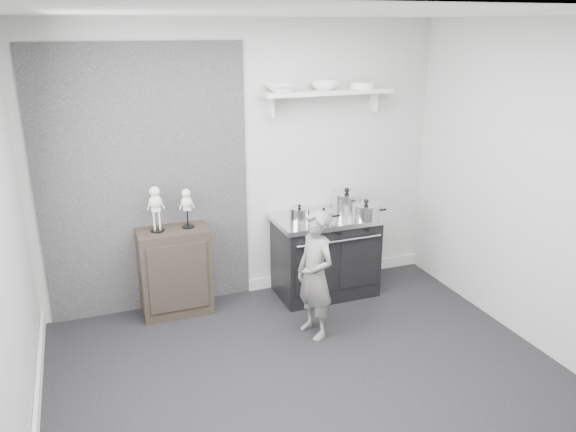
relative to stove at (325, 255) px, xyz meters
name	(u,v)px	position (x,y,z in m)	size (l,w,h in m)	color
ground	(317,389)	(-0.73, -1.48, -0.42)	(4.00, 4.00, 0.00)	black
room_shell	(301,177)	(-0.82, -1.33, 1.22)	(4.02, 3.62, 2.71)	#B6B6B4
wall_shelf	(327,93)	(0.07, 0.20, 1.59)	(1.30, 0.26, 0.24)	silver
stove	(325,255)	(0.00, 0.00, 0.00)	(1.04, 0.65, 0.83)	black
side_cabinet	(175,271)	(-1.50, 0.13, 0.00)	(0.65, 0.38, 0.84)	black
child	(315,275)	(-0.43, -0.72, 0.16)	(0.42, 0.28, 1.15)	slate
pot_front_left	(299,215)	(-0.32, -0.08, 0.49)	(0.28, 0.19, 0.19)	silver
pot_back_right	(347,201)	(0.27, 0.09, 0.51)	(0.38, 0.30, 0.24)	silver
pot_front_right	(366,211)	(0.34, -0.20, 0.49)	(0.36, 0.28, 0.20)	silver
pot_front_center	(324,217)	(-0.11, -0.17, 0.47)	(0.26, 0.17, 0.15)	silver
skeleton_full	(156,206)	(-1.63, 0.13, 0.67)	(0.14, 0.09, 0.49)	beige
skeleton_torso	(187,205)	(-1.35, 0.13, 0.64)	(0.12, 0.08, 0.43)	beige
bowl_large	(281,88)	(-0.40, 0.19, 1.66)	(0.30, 0.30, 0.07)	white
bowl_small	(325,86)	(0.04, 0.19, 1.66)	(0.26, 0.26, 0.08)	white
plate_stack	(362,85)	(0.44, 0.19, 1.65)	(0.24, 0.24, 0.06)	white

